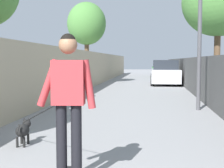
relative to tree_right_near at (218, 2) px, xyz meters
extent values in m
plane|color=gray|center=(1.00, 3.56, -3.99)|extent=(80.00, 80.00, 0.00)
cube|color=tan|center=(-1.00, 6.29, -2.99)|extent=(48.00, 0.30, 2.01)
cube|color=#4C4C4C|center=(-1.00, 0.83, -3.17)|extent=(48.00, 0.30, 1.65)
cylinder|color=brown|center=(0.00, 0.00, -2.45)|extent=(0.27, 0.27, 3.08)
ellipsoid|color=#4C843D|center=(0.00, 0.00, 0.02)|extent=(3.10, 3.10, 2.93)
cylinder|color=brown|center=(6.00, 7.02, -2.42)|extent=(0.29, 0.29, 3.14)
ellipsoid|color=#4C843D|center=(6.00, 7.02, -0.10)|extent=(2.50, 2.50, 2.74)
cylinder|color=#4C4C51|center=(-4.42, 1.38, -1.81)|extent=(0.12, 0.12, 4.37)
cylinder|color=black|center=(-10.57, 3.84, -3.46)|extent=(0.14, 0.14, 0.89)
cylinder|color=black|center=(-10.56, 3.67, -3.46)|extent=(0.14, 0.14, 0.89)
cube|color=#B23338|center=(-10.57, 3.76, -2.76)|extent=(0.26, 0.40, 0.53)
cylinder|color=#B23338|center=(-10.59, 3.99, -2.76)|extent=(0.12, 0.29, 0.58)
cylinder|color=#B23338|center=(-10.54, 3.52, -2.78)|extent=(0.11, 0.18, 0.59)
sphere|color=#9E7051|center=(-10.57, 3.76, -2.31)|extent=(0.22, 0.22, 0.22)
sphere|color=black|center=(-10.57, 3.76, -2.27)|extent=(0.19, 0.19, 0.19)
ellipsoid|color=black|center=(-8.98, 5.02, -3.73)|extent=(0.39, 0.25, 0.22)
sphere|color=black|center=(-8.73, 5.05, -3.66)|extent=(0.15, 0.15, 0.15)
cone|color=black|center=(-8.74, 5.09, -3.58)|extent=(0.05, 0.05, 0.06)
cone|color=black|center=(-8.73, 5.01, -3.58)|extent=(0.05, 0.05, 0.06)
cylinder|color=black|center=(-8.86, 5.10, -3.90)|extent=(0.04, 0.04, 0.18)
cylinder|color=black|center=(-8.85, 4.98, -3.90)|extent=(0.04, 0.04, 0.18)
cylinder|color=black|center=(-9.10, 5.07, -3.90)|extent=(0.04, 0.04, 0.18)
cylinder|color=black|center=(-9.09, 4.95, -3.90)|extent=(0.04, 0.04, 0.18)
cylinder|color=black|center=(-9.21, 5.00, -3.65)|extent=(0.14, 0.04, 0.13)
cylinder|color=black|center=(-9.77, 4.39, -3.27)|extent=(1.60, 1.28, 0.66)
cube|color=silver|center=(5.88, 1.98, -3.43)|extent=(3.85, 1.70, 0.80)
cube|color=#262B33|center=(5.88, 1.98, -2.75)|extent=(2.00, 1.50, 0.60)
cylinder|color=black|center=(7.07, 2.77, -3.67)|extent=(0.64, 0.22, 0.64)
cylinder|color=black|center=(7.07, 1.19, -3.67)|extent=(0.64, 0.22, 0.64)
cylinder|color=black|center=(4.68, 2.77, -3.67)|extent=(0.64, 0.22, 0.64)
cylinder|color=black|center=(4.68, 1.19, -3.67)|extent=(0.64, 0.22, 0.64)
cube|color=#336B38|center=(15.13, 1.98, -3.43)|extent=(4.01, 1.70, 0.80)
cube|color=#262B33|center=(15.13, 1.98, -2.75)|extent=(2.08, 1.50, 0.60)
cylinder|color=black|center=(16.37, 2.77, -3.67)|extent=(0.64, 0.22, 0.64)
cylinder|color=black|center=(16.37, 1.19, -3.67)|extent=(0.64, 0.22, 0.64)
cylinder|color=black|center=(13.89, 2.77, -3.67)|extent=(0.64, 0.22, 0.64)
cylinder|color=black|center=(13.89, 1.19, -3.67)|extent=(0.64, 0.22, 0.64)
camera|label=1|loc=(-14.21, 2.76, -2.50)|focal=50.69mm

